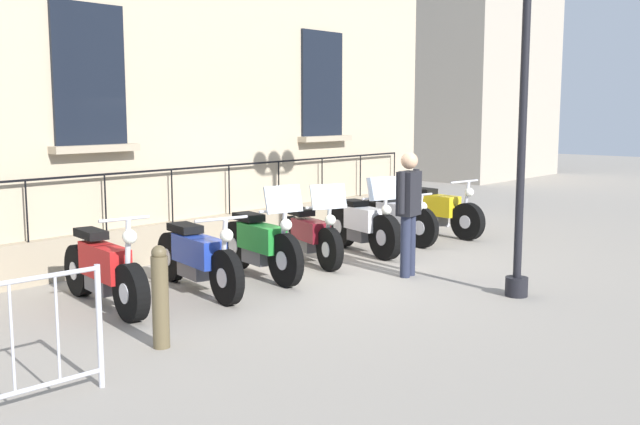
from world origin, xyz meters
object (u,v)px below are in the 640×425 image
Objects in this scene: motorcycle_yellow at (435,211)px; pedestrian_standing at (409,206)px; motorcycle_red at (104,272)px; motorcycle_silver at (395,219)px; motorcycle_green at (261,245)px; motorcycle_blue at (198,258)px; motorcycle_maroon at (310,236)px; bollard at (160,297)px; motorcycle_white at (363,226)px.

pedestrian_standing reaches higher than motorcycle_yellow.
motorcycle_red is 5.74m from motorcycle_silver.
motorcycle_silver is at bearing 93.29° from motorcycle_green.
motorcycle_maroon is at bearing 93.76° from motorcycle_blue.
motorcycle_green is 0.90× the size of motorcycle_yellow.
motorcycle_silver is at bearing 92.19° from motorcycle_blue.
motorcycle_yellow is 2.17× the size of bollard.
motorcycle_red is at bearing -91.52° from motorcycle_maroon.
motorcycle_red reaches higher than motorcycle_blue.
motorcycle_silver is (-0.17, 4.54, -0.01)m from motorcycle_blue.
motorcycle_red is 2.31m from motorcycle_green.
motorcycle_white is at bearing -81.62° from motorcycle_silver.
motorcycle_green reaches higher than motorcycle_silver.
bollard is (1.48, -5.10, 0.06)m from motorcycle_white.
pedestrian_standing is at bearing 89.76° from bollard.
motorcycle_maroon is at bearing 98.27° from motorcycle_green.
motorcycle_maroon is (-0.18, 1.21, -0.05)m from motorcycle_green.
motorcycle_silver is 1.12× the size of pedestrian_standing.
motorcycle_blue is 1.14× the size of motorcycle_white.
motorcycle_green is 3.46m from motorcycle_silver.
motorcycle_maroon is at bearing -90.68° from motorcycle_yellow.
motorcycle_white reaches higher than motorcycle_blue.
motorcycle_yellow is at bearing 88.90° from motorcycle_red.
motorcycle_blue is at bearing -89.82° from motorcycle_white.
motorcycle_silver is at bearing 98.38° from motorcycle_white.
motorcycle_white is (0.23, 4.64, 0.02)m from motorcycle_red.
motorcycle_blue is 1.26× the size of pedestrian_standing.
motorcycle_maroon is 1.07× the size of pedestrian_standing.
motorcycle_yellow reaches higher than motorcycle_blue.
pedestrian_standing is (1.64, 0.22, 0.57)m from motorcycle_maroon.
pedestrian_standing is at bearing 65.07° from motorcycle_red.
motorcycle_yellow is at bearing 116.41° from pedestrian_standing.
motorcycle_blue is 4.55m from motorcycle_silver.
bollard reaches higher than motorcycle_silver.
motorcycle_yellow is at bearing 92.48° from motorcycle_white.
motorcycle_red is at bearing 164.73° from bollard.
motorcycle_maroon is at bearing 112.21° from bollard.
motorcycle_red is 0.97× the size of motorcycle_yellow.
motorcycle_blue reaches higher than bollard.
motorcycle_maroon is 4.29m from bollard.
motorcycle_red is at bearing -92.88° from motorcycle_white.
motorcycle_red is 4.14m from pedestrian_standing.
motorcycle_white is at bearing 90.18° from motorcycle_blue.
motorcycle_white is 1.88× the size of bollard.
motorcycle_yellow is 7.57m from bollard.
motorcycle_white is (-0.01, 3.44, 0.01)m from motorcycle_blue.
motorcycle_red is at bearing -90.70° from motorcycle_silver.
motorcycle_green is 2.34m from motorcycle_white.
motorcycle_maroon is 3.44m from motorcycle_yellow.
motorcycle_maroon reaches higher than motorcycle_red.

